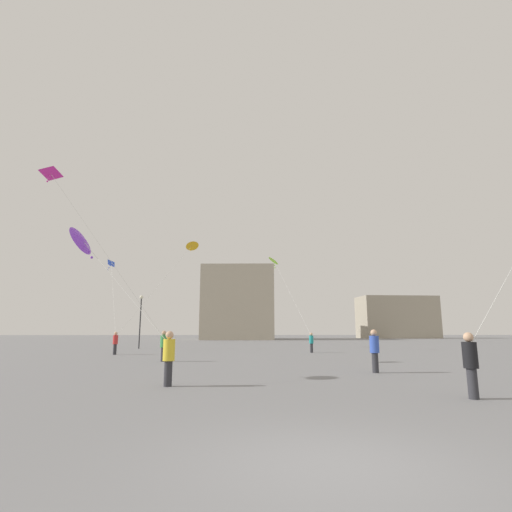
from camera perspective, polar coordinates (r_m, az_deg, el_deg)
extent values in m
plane|color=slate|center=(5.93, 10.98, -27.49)|extent=(300.00, 300.00, 0.00)
cylinder|color=#2D2D33|center=(17.98, 16.70, -14.43)|extent=(0.26, 0.26, 0.81)
cylinder|color=#3351B7|center=(17.94, 16.56, -12.01)|extent=(0.39, 0.39, 0.71)
sphere|color=tan|center=(17.93, 16.48, -10.47)|extent=(0.26, 0.26, 0.26)
cylinder|color=#2D2D33|center=(23.98, -13.15, -13.55)|extent=(0.26, 0.26, 0.79)
cylinder|color=#388C47|center=(23.95, -13.07, -11.80)|extent=(0.38, 0.38, 0.69)
sphere|color=tan|center=(23.94, -13.03, -10.67)|extent=(0.26, 0.26, 0.26)
cylinder|color=#2D2D33|center=(13.47, -12.47, -16.11)|extent=(0.26, 0.26, 0.78)
cylinder|color=yellow|center=(13.42, -12.34, -12.99)|extent=(0.38, 0.38, 0.68)
sphere|color=tan|center=(13.41, -12.26, -10.99)|extent=(0.26, 0.26, 0.26)
cylinder|color=#2D2D33|center=(32.95, 7.95, -12.91)|extent=(0.23, 0.23, 0.71)
cylinder|color=teal|center=(32.93, 7.92, -11.75)|extent=(0.34, 0.34, 0.62)
sphere|color=tan|center=(32.92, 7.90, -11.01)|extent=(0.23, 0.23, 0.23)
cylinder|color=#2D2D33|center=(31.62, -19.55, -12.48)|extent=(0.24, 0.24, 0.75)
cylinder|color=red|center=(31.60, -19.47, -11.22)|extent=(0.36, 0.36, 0.65)
sphere|color=tan|center=(31.59, -19.42, -10.41)|extent=(0.24, 0.24, 0.24)
cylinder|color=#2D2D33|center=(12.21, 28.59, -15.73)|extent=(0.25, 0.25, 0.77)
cylinder|color=black|center=(12.15, 28.28, -12.37)|extent=(0.37, 0.37, 0.67)
sphere|color=tan|center=(12.13, 28.09, -10.20)|extent=(0.25, 0.25, 0.25)
cone|color=#8CD12D|center=(37.08, 2.56, -0.62)|extent=(1.01, 1.15, 0.77)
sphere|color=#8CD12D|center=(37.18, 2.61, -0.97)|extent=(0.10, 0.10, 0.10)
sphere|color=#8CD12D|center=(37.28, 2.66, -1.33)|extent=(0.10, 0.10, 0.10)
sphere|color=#8CD12D|center=(37.38, 2.72, -1.68)|extent=(0.10, 0.10, 0.10)
cylinder|color=silver|center=(34.82, 5.05, -5.63)|extent=(2.63, 4.01, 6.87)
cone|color=purple|center=(16.70, -23.63, 2.13)|extent=(0.93, 1.33, 1.14)
sphere|color=purple|center=(16.71, -23.24, 1.36)|extent=(0.10, 0.10, 0.10)
sphere|color=purple|center=(16.72, -22.85, 0.58)|extent=(0.10, 0.10, 0.10)
sphere|color=purple|center=(16.74, -22.46, -0.19)|extent=(0.10, 0.10, 0.10)
cylinder|color=silver|center=(14.87, -18.65, -4.29)|extent=(3.83, 2.00, 3.88)
pyramid|color=blue|center=(41.58, -19.96, -0.97)|extent=(1.16, 1.23, 0.55)
sphere|color=blue|center=(41.63, -20.15, -1.30)|extent=(0.10, 0.10, 0.10)
sphere|color=blue|center=(41.70, -20.31, -1.59)|extent=(0.10, 0.10, 0.10)
sphere|color=blue|center=(41.76, -20.47, -1.89)|extent=(0.10, 0.10, 0.10)
cylinder|color=silver|center=(36.45, -19.76, -5.23)|extent=(3.51, 8.85, 6.93)
pyramid|color=#D12899|center=(26.51, -27.31, 10.44)|extent=(1.03, 1.02, 0.59)
sphere|color=#D12899|center=(26.28, -27.43, 10.10)|extent=(0.10, 0.10, 0.10)
sphere|color=#D12899|center=(26.09, -27.56, 9.77)|extent=(0.10, 0.10, 0.10)
sphere|color=#D12899|center=(25.90, -27.70, 9.44)|extent=(0.10, 0.10, 0.10)
cylinder|color=silver|center=(24.57, -20.54, 0.07)|extent=(6.71, 1.20, 9.42)
cone|color=yellow|center=(43.49, -9.12, 1.51)|extent=(1.78, 1.72, 0.93)
sphere|color=yellow|center=(43.32, -9.20, 1.27)|extent=(0.10, 0.10, 0.10)
sphere|color=yellow|center=(43.15, -9.28, 1.04)|extent=(0.10, 0.10, 0.10)
sphere|color=yellow|center=(42.99, -9.36, 0.80)|extent=(0.10, 0.10, 0.10)
cylinder|color=silver|center=(37.19, -13.42, -3.69)|extent=(3.99, 11.98, 9.47)
cube|color=#A39984|center=(82.28, -2.40, -6.90)|extent=(14.68, 17.86, 14.07)
cube|color=#A39984|center=(97.39, 19.50, -8.27)|extent=(17.16, 8.72, 9.36)
cylinder|color=#2D2D30|center=(41.26, -16.26, -9.24)|extent=(0.12, 0.12, 4.84)
sphere|color=#EAE5C6|center=(41.38, -16.07, -5.68)|extent=(0.36, 0.36, 0.36)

